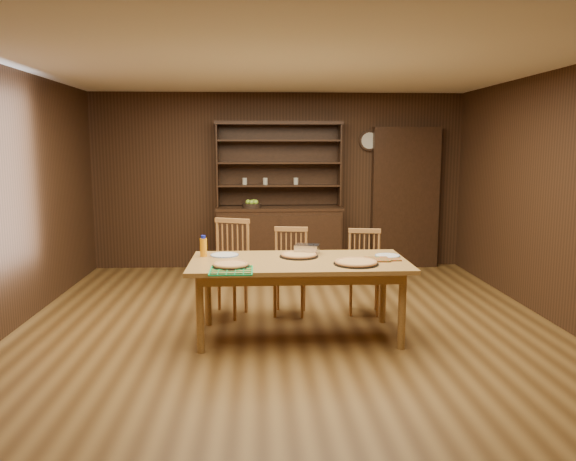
{
  "coord_description": "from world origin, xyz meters",
  "views": [
    {
      "loc": [
        -0.3,
        -5.4,
        1.83
      ],
      "look_at": [
        0.01,
        0.4,
        0.95
      ],
      "focal_mm": 35.0,
      "sensor_mm": 36.0,
      "label": 1
    }
  ],
  "objects": [
    {
      "name": "room_shell",
      "position": [
        0.0,
        0.0,
        1.58
      ],
      "size": [
        6.0,
        6.0,
        6.0
      ],
      "color": "white",
      "rests_on": "floor"
    },
    {
      "name": "pizza_right",
      "position": [
        0.59,
        -0.41,
        0.77
      ],
      "size": [
        0.41,
        0.41,
        0.04
      ],
      "color": "black",
      "rests_on": "dining_table"
    },
    {
      "name": "chair_right",
      "position": [
        0.86,
        0.6,
        0.48
      ],
      "size": [
        0.43,
        0.41,
        0.92
      ],
      "rotation": [
        0.0,
        0.0,
        -0.16
      ],
      "color": "#B06B3C",
      "rests_on": "floor"
    },
    {
      "name": "foil_dish",
      "position": [
        0.18,
        0.12,
        0.8
      ],
      "size": [
        0.27,
        0.23,
        0.09
      ],
      "primitive_type": "cube",
      "rotation": [
        0.0,
        0.0,
        -0.27
      ],
      "color": "white",
      "rests_on": "dining_table"
    },
    {
      "name": "pot_holder_b",
      "position": [
        0.82,
        -0.23,
        0.76
      ],
      "size": [
        0.23,
        0.23,
        0.02
      ],
      "primitive_type": "cube",
      "rotation": [
        0.0,
        0.0,
        -0.04
      ],
      "color": "red",
      "rests_on": "dining_table"
    },
    {
      "name": "cooling_rack",
      "position": [
        -0.54,
        -0.64,
        0.76
      ],
      "size": [
        0.44,
        0.44,
        0.02
      ],
      "primitive_type": null,
      "rotation": [
        0.0,
        0.0,
        0.26
      ],
      "color": "#0CA54A",
      "rests_on": "dining_table"
    },
    {
      "name": "floor",
      "position": [
        0.0,
        0.0,
        0.0
      ],
      "size": [
        6.0,
        6.0,
        0.0
      ],
      "primitive_type": "plane",
      "color": "brown",
      "rests_on": "ground"
    },
    {
      "name": "chair_left",
      "position": [
        -0.63,
        0.6,
        0.55
      ],
      "size": [
        0.55,
        0.54,
        1.04
      ],
      "rotation": [
        0.0,
        0.0,
        -0.38
      ],
      "color": "#B06B3C",
      "rests_on": "floor"
    },
    {
      "name": "plate_left",
      "position": [
        -0.64,
        0.06,
        0.76
      ],
      "size": [
        0.28,
        0.28,
        0.02
      ],
      "color": "white",
      "rests_on": "dining_table"
    },
    {
      "name": "pizza_center",
      "position": [
        0.09,
        -0.03,
        0.77
      ],
      "size": [
        0.38,
        0.38,
        0.04
      ],
      "color": "black",
      "rests_on": "dining_table"
    },
    {
      "name": "pot_holder_a",
      "position": [
        0.95,
        -0.21,
        0.76
      ],
      "size": [
        0.19,
        0.19,
        0.01
      ],
      "primitive_type": "cube",
      "rotation": [
        0.0,
        0.0,
        0.05
      ],
      "color": "red",
      "rests_on": "dining_table"
    },
    {
      "name": "dining_table",
      "position": [
        0.08,
        -0.19,
        0.68
      ],
      "size": [
        2.05,
        1.03,
        0.75
      ],
      "color": "#AD7A3C",
      "rests_on": "floor"
    },
    {
      "name": "doorway",
      "position": [
        1.9,
        2.9,
        1.05
      ],
      "size": [
        1.0,
        0.18,
        2.1
      ],
      "primitive_type": "cube",
      "color": "black",
      "rests_on": "floor"
    },
    {
      "name": "juice_bottle",
      "position": [
        -0.84,
        0.05,
        0.85
      ],
      "size": [
        0.07,
        0.07,
        0.21
      ],
      "color": "#FF970D",
      "rests_on": "dining_table"
    },
    {
      "name": "wall_clock",
      "position": [
        1.35,
        2.96,
        1.9
      ],
      "size": [
        0.3,
        0.05,
        0.3
      ],
      "color": "black",
      "rests_on": "room_shell"
    },
    {
      "name": "china_hutch",
      "position": [
        -0.0,
        2.75,
        0.6
      ],
      "size": [
        1.84,
        0.52,
        2.17
      ],
      "color": "black",
      "rests_on": "floor"
    },
    {
      "name": "plate_right",
      "position": [
        0.96,
        -0.07,
        0.76
      ],
      "size": [
        0.24,
        0.24,
        0.02
      ],
      "color": "white",
      "rests_on": "dining_table"
    },
    {
      "name": "fruit_bowl",
      "position": [
        -0.4,
        2.69,
        0.98
      ],
      "size": [
        0.28,
        0.28,
        0.12
      ],
      "color": "black",
      "rests_on": "china_hutch"
    },
    {
      "name": "pizza_left",
      "position": [
        -0.56,
        -0.44,
        0.77
      ],
      "size": [
        0.34,
        0.34,
        0.04
      ],
      "color": "black",
      "rests_on": "dining_table"
    },
    {
      "name": "chair_center",
      "position": [
        0.04,
        0.6,
        0.5
      ],
      "size": [
        0.44,
        0.42,
        0.94
      ],
      "rotation": [
        0.0,
        0.0,
        -0.15
      ],
      "color": "#B06B3C",
      "rests_on": "floor"
    }
  ]
}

